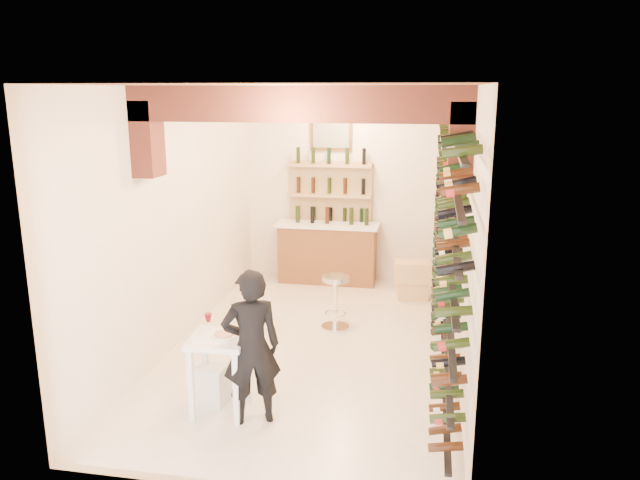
# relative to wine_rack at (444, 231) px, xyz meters

# --- Properties ---
(ground) EXTENTS (6.00, 6.00, 0.00)m
(ground) POSITION_rel_wine_rack_xyz_m (-1.53, 0.00, -1.55)
(ground) COLOR silver
(ground) RESTS_ON ground
(room_shell) EXTENTS (3.52, 6.02, 3.21)m
(room_shell) POSITION_rel_wine_rack_xyz_m (-1.53, -0.26, 0.70)
(room_shell) COLOR white
(room_shell) RESTS_ON ground
(wine_rack) EXTENTS (0.32, 5.70, 2.56)m
(wine_rack) POSITION_rel_wine_rack_xyz_m (0.00, 0.00, 0.00)
(wine_rack) COLOR black
(wine_rack) RESTS_ON ground
(back_counter) EXTENTS (1.70, 0.62, 1.29)m
(back_counter) POSITION_rel_wine_rack_xyz_m (-1.83, 2.65, -1.02)
(back_counter) COLOR brown
(back_counter) RESTS_ON ground
(back_shelving) EXTENTS (1.40, 0.31, 2.73)m
(back_shelving) POSITION_rel_wine_rack_xyz_m (-1.83, 2.89, -0.38)
(back_shelving) COLOR tan
(back_shelving) RESTS_ON ground
(tasting_table) EXTENTS (0.58, 0.58, 0.97)m
(tasting_table) POSITION_rel_wine_rack_xyz_m (-2.16, -1.81, -0.89)
(tasting_table) COLOR white
(tasting_table) RESTS_ON ground
(white_stool) EXTENTS (0.35, 0.35, 0.40)m
(white_stool) POSITION_rel_wine_rack_xyz_m (-2.32, -1.64, -1.35)
(white_stool) COLOR white
(white_stool) RESTS_ON ground
(person) EXTENTS (0.67, 0.57, 1.55)m
(person) POSITION_rel_wine_rack_xyz_m (-1.79, -1.92, -0.78)
(person) COLOR black
(person) RESTS_ON ground
(chrome_barstool) EXTENTS (0.38, 0.38, 0.74)m
(chrome_barstool) POSITION_rel_wine_rack_xyz_m (-1.37, 0.59, -1.12)
(chrome_barstool) COLOR silver
(chrome_barstool) RESTS_ON ground
(crate_lower) EXTENTS (0.52, 0.41, 0.28)m
(crate_lower) POSITION_rel_wine_rack_xyz_m (-0.39, 2.02, -1.41)
(crate_lower) COLOR #E5BA7E
(crate_lower) RESTS_ON ground
(crate_upper) EXTENTS (0.58, 0.44, 0.31)m
(crate_upper) POSITION_rel_wine_rack_xyz_m (-0.39, 2.02, -1.11)
(crate_upper) COLOR #E5BA7E
(crate_upper) RESTS_ON crate_lower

